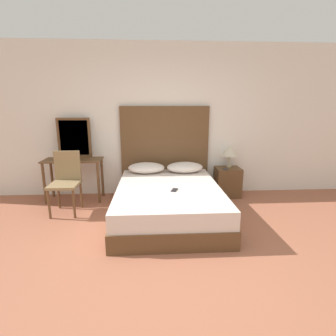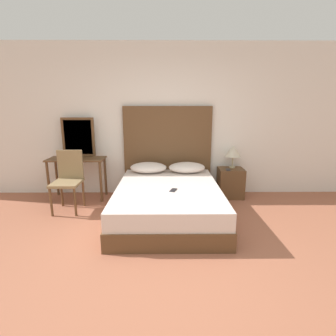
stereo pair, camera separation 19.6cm
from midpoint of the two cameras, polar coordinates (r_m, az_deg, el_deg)
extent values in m
plane|color=#9E5B42|center=(2.77, -1.86, -22.61)|extent=(16.00, 16.00, 0.00)
cube|color=white|center=(4.83, -2.88, 10.14)|extent=(10.00, 0.06, 2.70)
cube|color=brown|center=(3.98, -1.34, -8.85)|extent=(1.52, 2.09, 0.24)
cube|color=silver|center=(3.90, -1.35, -5.63)|extent=(1.49, 2.04, 0.24)
cube|color=brown|center=(4.82, -1.86, 3.67)|extent=(1.60, 0.05, 1.62)
ellipsoid|color=silver|center=(4.60, -5.96, 0.04)|extent=(0.63, 0.39, 0.18)
ellipsoid|color=silver|center=(4.62, 2.46, 0.15)|extent=(0.63, 0.39, 0.18)
cube|color=#232328|center=(3.67, -0.14, -4.82)|extent=(0.12, 0.16, 0.01)
cube|color=brown|center=(4.90, 11.70, -2.99)|extent=(0.44, 0.38, 0.53)
cylinder|color=tan|center=(4.91, 12.02, 0.35)|extent=(0.10, 0.10, 0.02)
cylinder|color=tan|center=(4.89, 12.08, 1.54)|extent=(0.02, 0.02, 0.19)
cone|color=beige|center=(4.85, 12.19, 3.75)|extent=(0.29, 0.29, 0.19)
cube|color=#232328|center=(4.72, 11.22, -0.20)|extent=(0.09, 0.16, 0.01)
cube|color=brown|center=(4.80, -21.13, 1.65)|extent=(0.97, 0.43, 0.02)
cylinder|color=brown|center=(4.88, -26.39, -3.12)|extent=(0.04, 0.04, 0.71)
cylinder|color=brown|center=(4.61, -16.08, -3.15)|extent=(0.04, 0.04, 0.71)
cylinder|color=brown|center=(5.20, -24.92, -2.02)|extent=(0.04, 0.04, 0.71)
cylinder|color=brown|center=(4.94, -15.22, -1.98)|extent=(0.04, 0.04, 0.71)
cube|color=brown|center=(4.93, -20.83, 6.18)|extent=(0.57, 0.03, 0.69)
cube|color=#B2BCC6|center=(4.92, -20.86, 6.16)|extent=(0.49, 0.01, 0.61)
cube|color=olive|center=(4.32, -22.82, -3.35)|extent=(0.42, 0.47, 0.04)
cube|color=olive|center=(4.46, -22.23, 0.54)|extent=(0.40, 0.04, 0.46)
cylinder|color=brown|center=(4.27, -25.70, -7.20)|extent=(0.04, 0.04, 0.44)
cylinder|color=brown|center=(4.15, -21.09, -7.34)|extent=(0.04, 0.04, 0.44)
cylinder|color=brown|center=(4.63, -23.83, -5.45)|extent=(0.04, 0.04, 0.44)
cylinder|color=brown|center=(4.52, -19.56, -5.52)|extent=(0.04, 0.04, 0.44)
camera|label=1|loc=(0.10, -91.44, -0.35)|focal=28.00mm
camera|label=2|loc=(0.10, 88.56, 0.35)|focal=28.00mm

